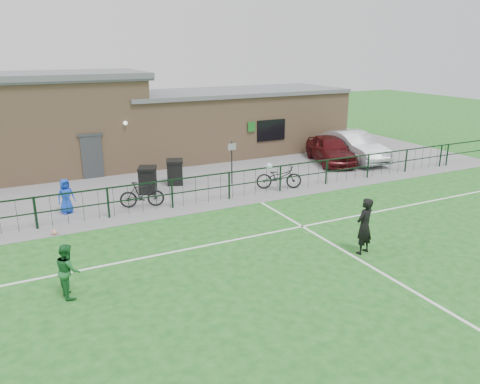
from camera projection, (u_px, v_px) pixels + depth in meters
name	position (u px, v px, depth m)	size (l,w,h in m)	color
ground	(324.00, 288.00, 12.49)	(90.00, 90.00, 0.00)	#19571A
paving_strip	(166.00, 172.00, 24.00)	(34.00, 13.00, 0.02)	slate
pitch_line_touch	(209.00, 204.00, 19.14)	(28.00, 0.10, 0.01)	white
pitch_line_mid	(253.00, 236.00, 15.90)	(28.00, 0.10, 0.01)	white
pitch_line_perp	(381.00, 272.00, 13.34)	(0.10, 16.00, 0.01)	white
perimeter_fence	(207.00, 189.00, 19.13)	(28.00, 0.10, 1.20)	black
wheelie_bin_left	(148.00, 181.00, 20.43)	(0.71, 0.81, 1.07)	black
wheelie_bin_right	(175.00, 173.00, 21.73)	(0.71, 0.80, 1.07)	black
sign_post	(232.00, 163.00, 21.66)	(0.06, 0.06, 2.00)	black
car_maroon	(330.00, 149.00, 25.67)	(1.77, 4.41, 1.50)	#410B0E
car_silver	(353.00, 146.00, 26.20)	(1.71, 4.91, 1.62)	#ABAEB3
bicycle_d	(142.00, 194.00, 18.59)	(0.49, 1.75, 1.05)	black
bicycle_e	(279.00, 177.00, 21.05)	(0.71, 2.05, 1.08)	black
spectator_child	(66.00, 196.00, 17.87)	(0.66, 0.43, 1.36)	#143DC0
goalkeeper_kick	(362.00, 225.00, 14.40)	(1.95, 3.75, 2.32)	black
outfield_player	(68.00, 270.00, 11.92)	(0.69, 0.54, 1.43)	#1C632B
ball_ground	(54.00, 232.00, 15.97)	(0.20, 0.20, 0.20)	silver
clubhouse	(131.00, 122.00, 25.52)	(24.25, 5.40, 4.96)	#A57F5C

